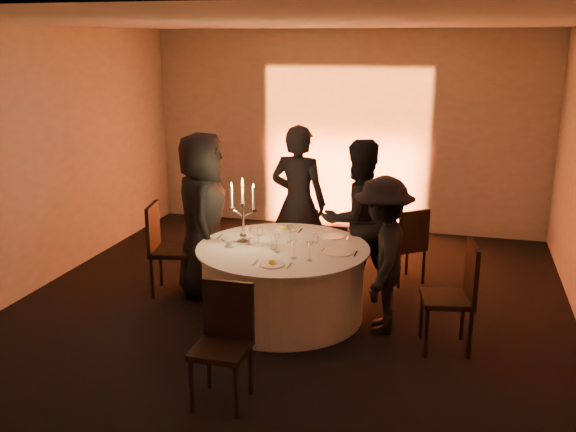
% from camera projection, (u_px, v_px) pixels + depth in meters
% --- Properties ---
extents(floor, '(7.00, 7.00, 0.00)m').
position_uv_depth(floor, '(283.00, 316.00, 6.84)').
color(floor, black).
rests_on(floor, ground).
extents(ceiling, '(7.00, 7.00, 0.00)m').
position_uv_depth(ceiling, '(282.00, 22.00, 6.04)').
color(ceiling, silver).
rests_on(ceiling, wall_back).
extents(wall_back, '(7.00, 0.00, 7.00)m').
position_uv_depth(wall_back, '(346.00, 131.00, 9.69)').
color(wall_back, '#ABA69E').
rests_on(wall_back, floor).
extents(wall_front, '(7.00, 0.00, 7.00)m').
position_uv_depth(wall_front, '(91.00, 320.00, 3.19)').
color(wall_front, '#ABA69E').
rests_on(wall_front, floor).
extents(wall_left, '(0.00, 7.00, 7.00)m').
position_uv_depth(wall_left, '(26.00, 163.00, 7.21)').
color(wall_left, '#ABA69E').
rests_on(wall_left, floor).
extents(uplighter_fixture, '(0.25, 0.12, 0.10)m').
position_uv_depth(uplighter_fixture, '(340.00, 229.00, 9.80)').
color(uplighter_fixture, black).
rests_on(uplighter_fixture, floor).
extents(banquet_table, '(1.80, 1.80, 0.77)m').
position_uv_depth(banquet_table, '(283.00, 282.00, 6.74)').
color(banquet_table, black).
rests_on(banquet_table, floor).
extents(chair_left, '(0.55, 0.55, 1.05)m').
position_uv_depth(chair_left, '(164.00, 243.00, 7.32)').
color(chair_left, black).
rests_on(chair_left, floor).
extents(chair_back_left, '(0.40, 0.40, 0.85)m').
position_uv_depth(chair_back_left, '(306.00, 236.00, 8.00)').
color(chair_back_left, black).
rests_on(chair_back_left, floor).
extents(chair_back_right, '(0.57, 0.57, 0.93)m').
position_uv_depth(chair_back_right, '(408.00, 242.00, 7.61)').
color(chair_back_right, black).
rests_on(chair_back_right, floor).
extents(chair_right, '(0.53, 0.53, 1.05)m').
position_uv_depth(chair_right, '(457.00, 290.00, 5.96)').
color(chair_right, black).
rests_on(chair_right, floor).
extents(chair_front, '(0.43, 0.43, 0.98)m').
position_uv_depth(chair_front, '(224.00, 336.00, 5.14)').
color(chair_front, black).
rests_on(chair_front, floor).
extents(guest_left, '(0.88, 1.06, 1.87)m').
position_uv_depth(guest_left, '(202.00, 215.00, 7.22)').
color(guest_left, black).
rests_on(guest_left, floor).
extents(guest_back_left, '(0.74, 0.53, 1.89)m').
position_uv_depth(guest_back_left, '(298.00, 203.00, 7.70)').
color(guest_back_left, black).
rests_on(guest_back_left, floor).
extents(guest_back_right, '(1.11, 1.08, 1.80)m').
position_uv_depth(guest_back_right, '(358.00, 219.00, 7.19)').
color(guest_back_right, black).
rests_on(guest_back_right, floor).
extents(guest_right, '(0.65, 1.06, 1.58)m').
position_uv_depth(guest_right, '(382.00, 255.00, 6.31)').
color(guest_right, black).
rests_on(guest_right, floor).
extents(plate_left, '(0.36, 0.28, 0.01)m').
position_uv_depth(plate_left, '(235.00, 238.00, 6.91)').
color(plate_left, white).
rests_on(plate_left, banquet_table).
extents(plate_back_left, '(0.36, 0.25, 0.08)m').
position_uv_depth(plate_back_left, '(286.00, 228.00, 7.22)').
color(plate_back_left, white).
rests_on(plate_back_left, banquet_table).
extents(plate_back_right, '(0.35, 0.25, 0.01)m').
position_uv_depth(plate_back_right, '(333.00, 236.00, 6.96)').
color(plate_back_right, white).
rests_on(plate_back_right, banquet_table).
extents(plate_right, '(0.36, 0.29, 0.01)m').
position_uv_depth(plate_right, '(339.00, 252.00, 6.45)').
color(plate_right, white).
rests_on(plate_right, banquet_table).
extents(plate_front, '(0.36, 0.25, 0.08)m').
position_uv_depth(plate_front, '(272.00, 263.00, 6.10)').
color(plate_front, white).
rests_on(plate_front, banquet_table).
extents(coffee_cup, '(0.11, 0.11, 0.07)m').
position_uv_depth(coffee_cup, '(229.00, 244.00, 6.64)').
color(coffee_cup, white).
rests_on(coffee_cup, banquet_table).
extents(candelabra, '(0.30, 0.14, 0.71)m').
position_uv_depth(candelabra, '(243.00, 221.00, 6.70)').
color(candelabra, silver).
rests_on(candelabra, banquet_table).
extents(wine_glass_a, '(0.07, 0.07, 0.19)m').
position_uv_depth(wine_glass_a, '(249.00, 232.00, 6.69)').
color(wine_glass_a, white).
rests_on(wine_glass_a, banquet_table).
extents(wine_glass_b, '(0.07, 0.07, 0.19)m').
position_uv_depth(wine_glass_b, '(310.00, 247.00, 6.19)').
color(wine_glass_b, white).
rests_on(wine_glass_b, banquet_table).
extents(wine_glass_c, '(0.07, 0.07, 0.19)m').
position_uv_depth(wine_glass_c, '(277.00, 239.00, 6.43)').
color(wine_glass_c, white).
rests_on(wine_glass_c, banquet_table).
extents(wine_glass_d, '(0.07, 0.07, 0.19)m').
position_uv_depth(wine_glass_d, '(290.00, 230.00, 6.75)').
color(wine_glass_d, white).
rests_on(wine_glass_d, banquet_table).
extents(wine_glass_e, '(0.07, 0.07, 0.19)m').
position_uv_depth(wine_glass_e, '(294.00, 245.00, 6.25)').
color(wine_glass_e, white).
rests_on(wine_glass_e, banquet_table).
extents(tumbler_a, '(0.07, 0.07, 0.09)m').
position_uv_depth(tumbler_a, '(256.00, 238.00, 6.77)').
color(tumbler_a, white).
rests_on(tumbler_a, banquet_table).
extents(tumbler_b, '(0.07, 0.07, 0.09)m').
position_uv_depth(tumbler_b, '(260.00, 231.00, 7.02)').
color(tumbler_b, white).
rests_on(tumbler_b, banquet_table).
extents(tumbler_c, '(0.07, 0.07, 0.09)m').
position_uv_depth(tumbler_c, '(274.00, 245.00, 6.55)').
color(tumbler_c, white).
rests_on(tumbler_c, banquet_table).
extents(tumbler_d, '(0.07, 0.07, 0.09)m').
position_uv_depth(tumbler_d, '(316.00, 239.00, 6.77)').
color(tumbler_d, white).
rests_on(tumbler_d, banquet_table).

